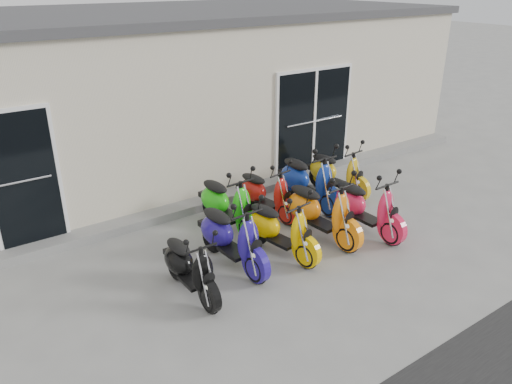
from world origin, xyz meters
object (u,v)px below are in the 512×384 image
Objects in this scene: scooter_front_red at (367,199)px; scooter_front_black at (190,260)px; scooter_front_blue at (231,229)px; scooter_front_orange_a at (280,221)px; scooter_back_yellow at (337,167)px; scooter_back_green at (227,197)px; scooter_back_blue at (309,174)px; scooter_back_red at (266,187)px; scooter_front_orange_b at (322,203)px.

scooter_front_black is at bearing 177.16° from scooter_front_red.
scooter_front_blue is (0.85, 0.29, 0.09)m from scooter_front_black.
scooter_front_blue is at bearing 159.85° from scooter_front_orange_a.
scooter_back_yellow is at bearing 18.52° from scooter_front_orange_a.
scooter_back_green reaches higher than scooter_front_red.
scooter_front_black is 0.83× the size of scooter_back_blue.
scooter_back_blue is (1.76, -0.05, 0.04)m from scooter_back_green.
scooter_front_black is at bearing 175.79° from scooter_front_orange_a.
scooter_back_blue reaches higher than scooter_front_black.
scooter_back_blue reaches higher than scooter_back_red.
scooter_front_orange_b is at bearing -147.58° from scooter_back_yellow.
scooter_front_orange_a reaches higher than scooter_front_black.
scooter_front_black is 0.93× the size of scooter_front_orange_a.
scooter_back_blue reaches higher than scooter_front_orange_a.
scooter_back_red is 0.96× the size of scooter_back_yellow.
scooter_back_green is at bearing 176.34° from scooter_back_red.
scooter_front_orange_a is at bearing 170.89° from scooter_front_red.
scooter_back_red is (-0.22, 1.22, -0.08)m from scooter_front_orange_b.
scooter_front_orange_b is 0.82m from scooter_front_red.
scooter_front_red is at bearing -12.08° from scooter_front_blue.
scooter_back_yellow is (2.58, 0.04, -0.03)m from scooter_back_green.
scooter_front_blue is at bearing -156.35° from scooter_back_blue.
scooter_back_blue is at bearing 54.30° from scooter_front_orange_b.
scooter_front_orange_a is (0.79, -0.16, -0.04)m from scooter_front_blue.
scooter_front_black is 1.65m from scooter_front_orange_a.
scooter_front_blue is 3.33m from scooter_back_yellow.
scooter_front_orange_b is at bearing -49.89° from scooter_back_green.
scooter_back_red is at bearing 173.26° from scooter_back_blue.
scooter_back_blue is (0.68, 1.10, 0.01)m from scooter_front_orange_b.
scooter_front_black is 0.88× the size of scooter_back_green.
scooter_front_blue is 1.02× the size of scooter_back_green.
scooter_back_red is (0.65, 1.26, -0.02)m from scooter_front_orange_a.
scooter_front_red reaches higher than scooter_front_orange_a.
scooter_back_yellow is (1.71, -0.04, 0.03)m from scooter_back_red.
scooter_front_orange_b reaches higher than scooter_front_blue.
scooter_front_red is 1.62m from scooter_back_yellow.
scooter_back_red is 0.91m from scooter_back_blue.
scooter_front_blue reaches higher than scooter_back_yellow.
scooter_front_orange_a is 1.21m from scooter_back_green.
scooter_front_orange_b reaches higher than scooter_back_green.
scooter_back_blue reaches higher than scooter_front_red.
scooter_front_red is at bearing -23.59° from scooter_front_orange_b.
scooter_back_red reaches higher than scooter_front_black.
scooter_front_red is (3.29, -0.09, 0.07)m from scooter_front_black.
scooter_front_blue reaches higher than scooter_front_black.
scooter_front_orange_a is at bearing 178.66° from scooter_front_orange_b.
scooter_back_yellow is (3.16, 1.07, -0.04)m from scooter_front_blue.
scooter_back_blue is (2.34, 0.99, 0.03)m from scooter_front_blue.
scooter_back_blue is at bearing -15.93° from scooter_back_red.
scooter_back_red is (1.44, 1.11, -0.06)m from scooter_front_blue.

